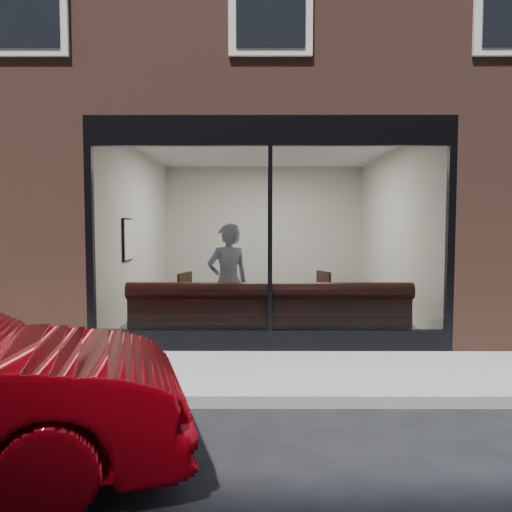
{
  "coord_description": "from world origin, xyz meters",
  "views": [
    {
      "loc": [
        -0.17,
        -4.73,
        1.75
      ],
      "look_at": [
        -0.19,
        2.4,
        1.29
      ],
      "focal_mm": 35.0,
      "sensor_mm": 36.0,
      "label": 1
    }
  ],
  "objects_px": {
    "cafe_chair_left": "(175,314)",
    "cafe_chair_right": "(314,313)",
    "person": "(228,282)",
    "banquette": "(269,329)",
    "cafe_table_left": "(219,289)",
    "cafe_table_right": "(373,289)"
  },
  "relations": [
    {
      "from": "cafe_chair_left",
      "to": "cafe_chair_right",
      "type": "xyz_separation_m",
      "value": [
        2.34,
        0.1,
        0.0
      ]
    },
    {
      "from": "cafe_chair_right",
      "to": "person",
      "type": "bearing_deg",
      "value": 11.87
    },
    {
      "from": "cafe_chair_right",
      "to": "cafe_chair_left",
      "type": "bearing_deg",
      "value": -20.69
    },
    {
      "from": "cafe_chair_left",
      "to": "person",
      "type": "bearing_deg",
      "value": 156.52
    },
    {
      "from": "banquette",
      "to": "cafe_table_left",
      "type": "bearing_deg",
      "value": 143.87
    },
    {
      "from": "cafe_chair_left",
      "to": "cafe_table_right",
      "type": "bearing_deg",
      "value": -170.57
    },
    {
      "from": "cafe_table_right",
      "to": "person",
      "type": "bearing_deg",
      "value": -171.74
    },
    {
      "from": "cafe_table_left",
      "to": "banquette",
      "type": "bearing_deg",
      "value": -36.13
    },
    {
      "from": "banquette",
      "to": "person",
      "type": "xyz_separation_m",
      "value": [
        -0.61,
        0.23,
        0.66
      ]
    },
    {
      "from": "person",
      "to": "cafe_table_right",
      "type": "bearing_deg",
      "value": 164.53
    },
    {
      "from": "banquette",
      "to": "cafe_table_right",
      "type": "bearing_deg",
      "value": 18.69
    },
    {
      "from": "person",
      "to": "cafe_table_right",
      "type": "relative_size",
      "value": 2.77
    },
    {
      "from": "banquette",
      "to": "cafe_table_right",
      "type": "xyz_separation_m",
      "value": [
        1.63,
        0.55,
        0.52
      ]
    },
    {
      "from": "cafe_table_left",
      "to": "cafe_chair_left",
      "type": "relative_size",
      "value": 1.44
    },
    {
      "from": "person",
      "to": "cafe_table_left",
      "type": "relative_size",
      "value": 2.69
    },
    {
      "from": "cafe_chair_left",
      "to": "cafe_chair_right",
      "type": "relative_size",
      "value": 1.08
    },
    {
      "from": "cafe_table_left",
      "to": "cafe_chair_right",
      "type": "distance_m",
      "value": 1.76
    },
    {
      "from": "person",
      "to": "cafe_chair_right",
      "type": "bearing_deg",
      "value": -168.69
    },
    {
      "from": "cafe_table_left",
      "to": "cafe_chair_right",
      "type": "height_order",
      "value": "cafe_table_left"
    },
    {
      "from": "cafe_table_right",
      "to": "cafe_chair_left",
      "type": "bearing_deg",
      "value": 170.19
    },
    {
      "from": "cafe_table_left",
      "to": "cafe_table_right",
      "type": "distance_m",
      "value": 2.4
    },
    {
      "from": "cafe_table_left",
      "to": "cafe_chair_left",
      "type": "bearing_deg",
      "value": 145.64
    }
  ]
}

